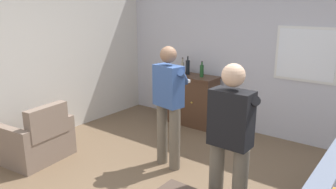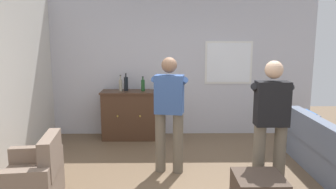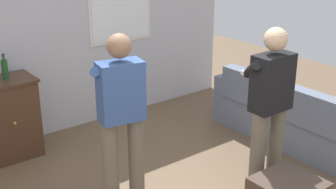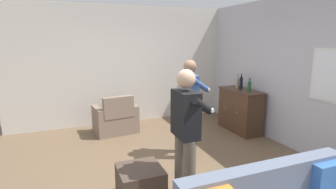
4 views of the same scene
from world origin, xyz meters
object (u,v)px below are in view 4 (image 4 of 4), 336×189
at_px(armchair, 116,120).
at_px(person_standing_right, 186,132).
at_px(bottle_spirits_clear, 237,83).
at_px(person_standing_left, 190,103).
at_px(sideboard_cabinet, 240,110).
at_px(ottoman, 140,184).
at_px(bottle_liquor_amber, 249,86).
at_px(bottle_wine_green, 241,83).

bearing_deg(armchair, person_standing_right, 6.65).
xyz_separation_m(armchair, bottle_spirits_clear, (0.70, 2.62, 0.76)).
height_order(armchair, bottle_spirits_clear, bottle_spirits_clear).
bearing_deg(person_standing_left, sideboard_cabinet, 114.59).
xyz_separation_m(armchair, ottoman, (2.59, -0.17, -0.07)).
bearing_deg(bottle_liquor_amber, ottoman, -62.30).
distance_m(bottle_liquor_amber, ottoman, 3.25).
distance_m(sideboard_cabinet, ottoman, 3.27).
xyz_separation_m(armchair, person_standing_right, (2.85, 0.33, 0.65)).
bearing_deg(armchair, bottle_liquor_amber, 66.54).
bearing_deg(ottoman, bottle_spirits_clear, 124.08).
xyz_separation_m(armchair, bottle_wine_green, (0.81, 2.64, 0.78)).
height_order(bottle_wine_green, person_standing_right, person_standing_right).
relative_size(bottle_liquor_amber, ottoman, 0.53).
distance_m(bottle_wine_green, person_standing_right, 3.09).
distance_m(person_standing_left, person_standing_right, 1.41).
bearing_deg(ottoman, bottle_liquor_amber, 117.70).
distance_m(bottle_spirits_clear, person_standing_left, 1.86).
relative_size(sideboard_cabinet, person_standing_right, 0.65).
bearing_deg(bottle_spirits_clear, ottoman, -55.92).
height_order(bottle_spirits_clear, person_standing_right, person_standing_right).
height_order(bottle_liquor_amber, ottoman, bottle_liquor_amber).
xyz_separation_m(sideboard_cabinet, ottoman, (1.71, -2.77, -0.25)).
height_order(bottle_liquor_amber, bottle_spirits_clear, bottle_spirits_clear).
relative_size(armchair, person_standing_left, 0.57).
bearing_deg(armchair, bottle_wine_green, 73.05).
relative_size(bottle_wine_green, person_standing_right, 0.20).
height_order(bottle_liquor_amber, person_standing_right, person_standing_right).
height_order(bottle_wine_green, bottle_liquor_amber, bottle_wine_green).
distance_m(sideboard_cabinet, person_standing_right, 3.04).
xyz_separation_m(armchair, bottle_liquor_amber, (1.13, 2.61, 0.76)).
xyz_separation_m(bottle_wine_green, person_standing_left, (0.80, -1.64, -0.13)).
relative_size(ottoman, person_standing_right, 0.32).
height_order(bottle_spirits_clear, ottoman, bottle_spirits_clear).
relative_size(ottoman, person_standing_left, 0.32).
xyz_separation_m(ottoman, person_standing_right, (0.26, 0.50, 0.72)).
relative_size(sideboard_cabinet, bottle_spirits_clear, 3.53).
bearing_deg(bottle_spirits_clear, person_standing_left, -60.82).
height_order(sideboard_cabinet, bottle_wine_green, bottle_wine_green).
relative_size(sideboard_cabinet, bottle_liquor_amber, 3.82).
xyz_separation_m(bottle_wine_green, person_standing_right, (2.05, -2.31, -0.13)).
relative_size(sideboard_cabinet, person_standing_left, 0.65).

